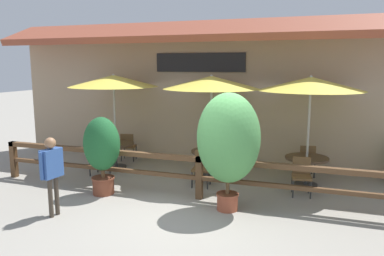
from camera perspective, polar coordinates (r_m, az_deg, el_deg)
ground_plane at (r=7.53m, az=-1.37°, el=-13.32°), size 60.00×60.00×0.00m
building_facade at (r=10.90m, az=6.01°, el=5.52°), size 14.28×1.49×4.23m
patio_railing at (r=8.23m, az=1.13°, el=-6.15°), size 10.40×0.14×0.95m
patio_umbrella_near at (r=10.78m, az=-11.87°, el=7.03°), size 2.49×2.49×2.69m
dining_table_near at (r=11.02m, az=-11.53°, el=-2.98°), size 1.04×1.04×0.71m
chair_near_streetside at (r=10.40m, az=-13.72°, el=-4.32°), size 0.43×0.43×0.86m
chair_near_wallside at (r=11.72m, az=-9.70°, el=-2.62°), size 0.51×0.51×0.86m
patio_umbrella_middle at (r=9.62m, az=2.99°, el=6.93°), size 2.49×2.49×2.69m
dining_table_middle at (r=9.90m, az=2.89°, el=-4.22°), size 1.04×1.04×0.71m
chair_middle_streetside at (r=9.18m, az=1.51°, el=-5.89°), size 0.46×0.46×0.86m
chair_middle_wallside at (r=10.68m, az=3.81°, el=-3.69°), size 0.51×0.51×0.86m
patio_umbrella_far at (r=9.33m, az=17.65°, el=6.42°), size 2.49×2.49×2.69m
dining_table_far at (r=9.61m, az=17.07°, el=-5.06°), size 1.04×1.04×0.71m
chair_far_streetside at (r=8.90m, az=16.35°, el=-6.78°), size 0.47×0.47×0.86m
chair_far_wallside at (r=10.37m, az=17.07°, el=-4.50°), size 0.49×0.49×0.86m
potted_plant_entrance_palm at (r=7.46m, az=5.57°, el=-1.80°), size 1.27×1.14×2.40m
potted_plant_tall_tropical at (r=8.70m, az=-13.57°, el=-3.10°), size 0.84×0.76×1.79m
pedestrian at (r=7.71m, az=-20.60°, el=-5.46°), size 0.25×0.55×1.57m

